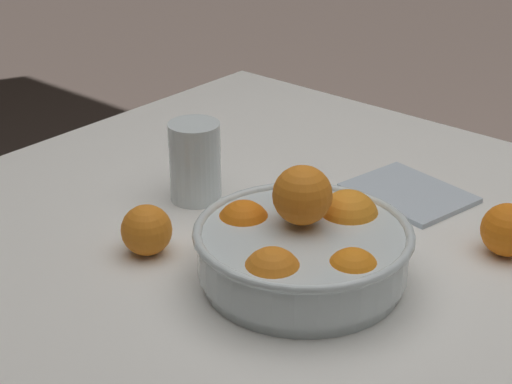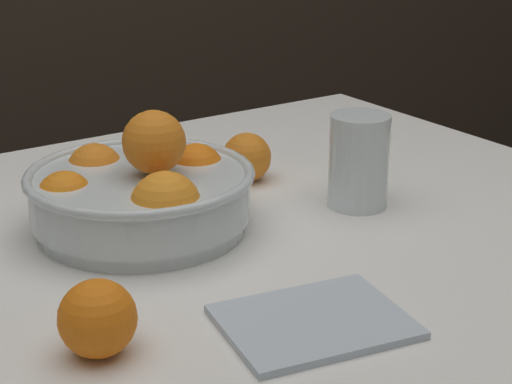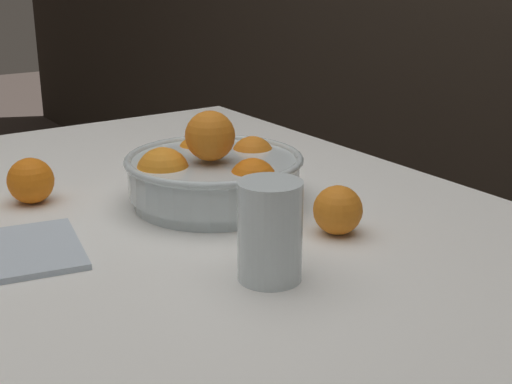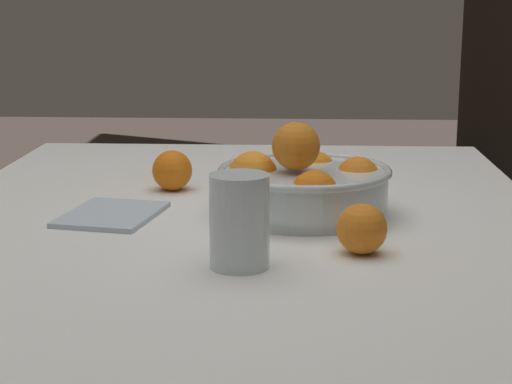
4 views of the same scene
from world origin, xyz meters
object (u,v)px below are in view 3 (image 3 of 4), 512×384
at_px(juice_glass, 270,235).
at_px(orange_loose_near_bowl, 31,181).
at_px(orange_loose_front, 338,210).
at_px(fruit_bowl, 214,173).

bearing_deg(juice_glass, orange_loose_near_bowl, -160.85).
bearing_deg(orange_loose_near_bowl, orange_loose_front, 40.35).
bearing_deg(juice_glass, fruit_bowl, 162.77).
relative_size(fruit_bowl, orange_loose_near_bowl, 3.84).
xyz_separation_m(fruit_bowl, orange_loose_front, (0.20, 0.08, -0.01)).
bearing_deg(orange_loose_front, juice_glass, -67.76).
distance_m(orange_loose_near_bowl, orange_loose_front, 0.48).
distance_m(fruit_bowl, orange_loose_front, 0.22).
height_order(juice_glass, orange_loose_front, juice_glass).
bearing_deg(fruit_bowl, orange_loose_front, 20.74).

